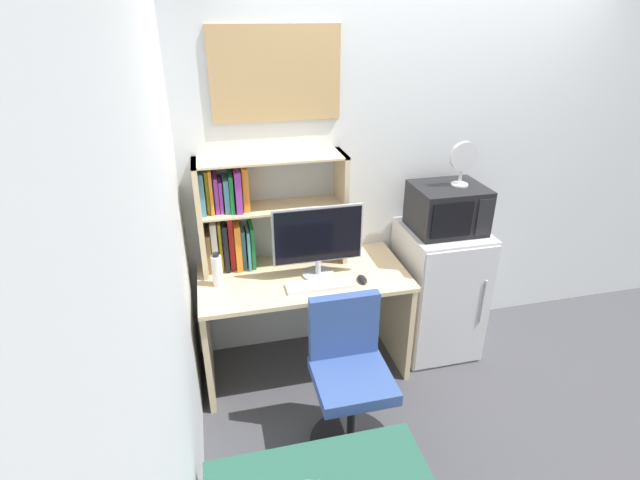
# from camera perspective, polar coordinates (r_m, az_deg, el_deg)

# --- Properties ---
(wall_back) EXTENTS (6.40, 0.04, 2.60)m
(wall_back) POSITION_cam_1_polar(r_m,az_deg,el_deg) (3.61, 17.42, 8.87)
(wall_back) COLOR silver
(wall_back) RESTS_ON ground_plane
(wall_left) EXTENTS (0.04, 4.40, 2.60)m
(wall_left) POSITION_cam_1_polar(r_m,az_deg,el_deg) (1.68, -18.47, -11.61)
(wall_left) COLOR silver
(wall_left) RESTS_ON ground_plane
(desk) EXTENTS (1.32, 0.66, 0.75)m
(desk) POSITION_cam_1_polar(r_m,az_deg,el_deg) (3.20, -1.90, -7.56)
(desk) COLOR beige
(desk) RESTS_ON ground_plane
(hutch_bookshelf) EXTENTS (0.94, 0.26, 0.72)m
(hutch_bookshelf) POSITION_cam_1_polar(r_m,az_deg,el_deg) (3.07, -8.71, 3.17)
(hutch_bookshelf) COLOR beige
(hutch_bookshelf) RESTS_ON desk
(monitor) EXTENTS (0.57, 0.20, 0.47)m
(monitor) POSITION_cam_1_polar(r_m,az_deg,el_deg) (2.95, -0.24, 0.16)
(monitor) COLOR #B7B7BC
(monitor) RESTS_ON desk
(keyboard) EXTENTS (0.41, 0.12, 0.02)m
(keyboard) POSITION_cam_1_polar(r_m,az_deg,el_deg) (2.95, -0.07, -5.39)
(keyboard) COLOR silver
(keyboard) RESTS_ON desk
(computer_mouse) EXTENTS (0.05, 0.11, 0.03)m
(computer_mouse) POSITION_cam_1_polar(r_m,az_deg,el_deg) (3.01, 5.03, -4.65)
(computer_mouse) COLOR black
(computer_mouse) RESTS_ON desk
(water_bottle) EXTENTS (0.07, 0.07, 0.22)m
(water_bottle) POSITION_cam_1_polar(r_m,az_deg,el_deg) (2.98, -12.07, -3.53)
(water_bottle) COLOR silver
(water_bottle) RESTS_ON desk
(mini_fridge) EXTENTS (0.53, 0.57, 0.94)m
(mini_fridge) POSITION_cam_1_polar(r_m,az_deg,el_deg) (3.55, 13.74, -5.71)
(mini_fridge) COLOR silver
(mini_fridge) RESTS_ON ground_plane
(microwave) EXTENTS (0.45, 0.39, 0.30)m
(microwave) POSITION_cam_1_polar(r_m,az_deg,el_deg) (3.27, 14.85, 3.66)
(microwave) COLOR black
(microwave) RESTS_ON mini_fridge
(desk_fan) EXTENTS (0.19, 0.11, 0.29)m
(desk_fan) POSITION_cam_1_polar(r_m,az_deg,el_deg) (3.20, 16.62, 9.04)
(desk_fan) COLOR silver
(desk_fan) RESTS_ON microwave
(desk_chair) EXTENTS (0.47, 0.47, 0.91)m
(desk_chair) POSITION_cam_1_polar(r_m,az_deg,el_deg) (2.77, 3.49, -16.70)
(desk_chair) COLOR black
(desk_chair) RESTS_ON ground_plane
(wall_corkboard) EXTENTS (0.77, 0.02, 0.54)m
(wall_corkboard) POSITION_cam_1_polar(r_m,az_deg,el_deg) (2.98, -5.25, 18.99)
(wall_corkboard) COLOR tan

